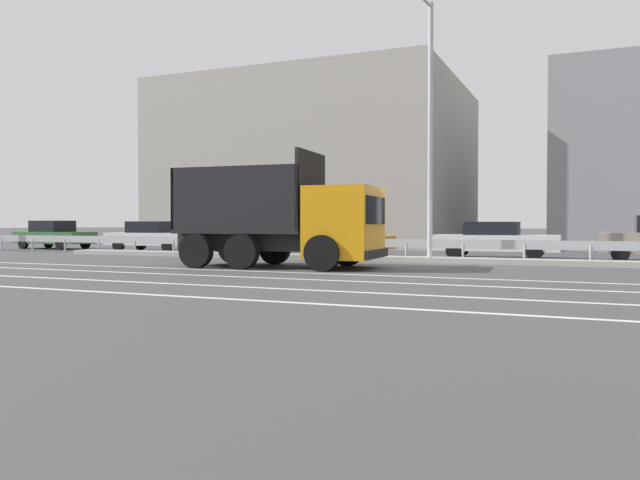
# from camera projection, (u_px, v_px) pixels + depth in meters

# --- Properties ---
(ground_plane) EXTENTS (320.00, 320.00, 0.00)m
(ground_plane) POSITION_uv_depth(u_px,v_px,m) (413.00, 266.00, 20.12)
(ground_plane) COLOR #424244
(lane_strip_0) EXTENTS (57.68, 0.16, 0.01)m
(lane_strip_0) POSITION_uv_depth(u_px,v_px,m) (248.00, 271.00, 17.81)
(lane_strip_0) COLOR silver
(lane_strip_0) RESTS_ON ground_plane
(lane_strip_1) EXTENTS (57.68, 0.16, 0.01)m
(lane_strip_1) POSITION_uv_depth(u_px,v_px,m) (214.00, 276.00, 16.17)
(lane_strip_1) COLOR silver
(lane_strip_1) RESTS_ON ground_plane
(lane_strip_2) EXTENTS (57.68, 0.16, 0.01)m
(lane_strip_2) POSITION_uv_depth(u_px,v_px,m) (161.00, 283.00, 14.17)
(lane_strip_2) COLOR silver
(lane_strip_2) RESTS_ON ground_plane
(lane_strip_3) EXTENTS (57.68, 0.16, 0.01)m
(lane_strip_3) POSITION_uv_depth(u_px,v_px,m) (100.00, 292.00, 12.38)
(lane_strip_3) COLOR silver
(lane_strip_3) RESTS_ON ground_plane
(median_island) EXTENTS (31.72, 1.10, 0.18)m
(median_island) POSITION_uv_depth(u_px,v_px,m) (427.00, 260.00, 21.98)
(median_island) COLOR gray
(median_island) RESTS_ON ground_plane
(median_guardrail) EXTENTS (57.68, 0.09, 0.78)m
(median_guardrail) POSITION_uv_depth(u_px,v_px,m) (434.00, 245.00, 22.91)
(median_guardrail) COLOR #9EA0A5
(median_guardrail) RESTS_ON ground_plane
(dump_truck) EXTENTS (6.52, 3.15, 3.56)m
(dump_truck) POSITION_uv_depth(u_px,v_px,m) (301.00, 226.00, 19.17)
(dump_truck) COLOR orange
(dump_truck) RESTS_ON ground_plane
(median_road_sign) EXTENTS (0.84, 0.16, 2.63)m
(median_road_sign) POSITION_uv_depth(u_px,v_px,m) (196.00, 222.00, 25.77)
(median_road_sign) COLOR white
(median_road_sign) RESTS_ON ground_plane
(street_lamp_1) EXTENTS (0.71, 2.39, 9.08)m
(street_lamp_1) POSITION_uv_depth(u_px,v_px,m) (429.00, 118.00, 21.66)
(street_lamp_1) COLOR #ADADB2
(street_lamp_1) RESTS_ON ground_plane
(parked_car_0) EXTENTS (4.63, 2.00, 1.52)m
(parked_car_0) POSITION_uv_depth(u_px,v_px,m) (54.00, 235.00, 33.45)
(parked_car_0) COLOR #335B33
(parked_car_0) RESTS_ON ground_plane
(parked_car_1) EXTENTS (4.66, 2.13, 1.47)m
(parked_car_1) POSITION_uv_depth(u_px,v_px,m) (153.00, 236.00, 30.82)
(parked_car_1) COLOR silver
(parked_car_1) RESTS_ON ground_plane
(parked_car_2) EXTENTS (4.48, 1.90, 1.41)m
(parked_car_2) POSITION_uv_depth(u_px,v_px,m) (250.00, 237.00, 28.38)
(parked_car_2) COLOR navy
(parked_car_2) RESTS_ON ground_plane
(parked_car_3) EXTENTS (4.00, 1.92, 1.28)m
(parked_car_3) POSITION_uv_depth(u_px,v_px,m) (346.00, 240.00, 26.40)
(parked_car_3) COLOR #B27A14
(parked_car_3) RESTS_ON ground_plane
(parked_car_4) EXTENTS (4.81, 2.11, 1.43)m
(parked_car_4) POSITION_uv_depth(u_px,v_px,m) (495.00, 240.00, 24.44)
(parked_car_4) COLOR silver
(parked_car_4) RESTS_ON ground_plane
(background_building_0) EXTENTS (18.00, 15.59, 10.26)m
(background_building_0) POSITION_uv_depth(u_px,v_px,m) (323.00, 167.00, 41.78)
(background_building_0) COLOR gray
(background_building_0) RESTS_ON ground_plane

